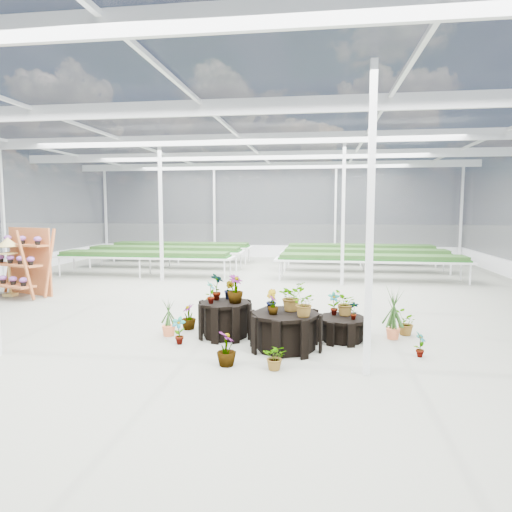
# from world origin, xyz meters

# --- Properties ---
(ground_plane) EXTENTS (24.00, 24.00, 0.00)m
(ground_plane) POSITION_xyz_m (0.00, 0.00, 0.00)
(ground_plane) COLOR gray
(ground_plane) RESTS_ON ground
(greenhouse_shell) EXTENTS (18.00, 24.00, 4.50)m
(greenhouse_shell) POSITION_xyz_m (0.00, 0.00, 2.25)
(greenhouse_shell) COLOR white
(greenhouse_shell) RESTS_ON ground
(steel_frame) EXTENTS (18.00, 24.00, 4.50)m
(steel_frame) POSITION_xyz_m (0.00, 0.00, 2.25)
(steel_frame) COLOR silver
(steel_frame) RESTS_ON ground
(nursery_benches) EXTENTS (16.00, 7.00, 0.84)m
(nursery_benches) POSITION_xyz_m (0.00, 7.20, 0.42)
(nursery_benches) COLOR silver
(nursery_benches) RESTS_ON ground
(plinth_tall) EXTENTS (1.15, 1.15, 0.68)m
(plinth_tall) POSITION_xyz_m (0.52, -2.35, 0.34)
(plinth_tall) COLOR black
(plinth_tall) RESTS_ON ground
(plinth_mid) EXTENTS (1.43, 1.43, 0.65)m
(plinth_mid) POSITION_xyz_m (1.72, -2.95, 0.32)
(plinth_mid) COLOR black
(plinth_mid) RESTS_ON ground
(plinth_low) EXTENTS (1.20, 1.20, 0.43)m
(plinth_low) POSITION_xyz_m (2.72, -2.25, 0.22)
(plinth_low) COLOR black
(plinth_low) RESTS_ON ground
(shelf_rack) EXTENTS (2.01, 1.49, 1.91)m
(shelf_rack) POSITION_xyz_m (-5.98, 0.74, 0.95)
(shelf_rack) COLOR #AE5A2E
(shelf_rack) RESTS_ON ground
(bird_table) EXTENTS (0.45, 0.45, 1.65)m
(bird_table) POSITION_xyz_m (-6.28, 0.80, 0.83)
(bird_table) COLOR #D0B963
(bird_table) RESTS_ON ground
(nursery_plants) EXTENTS (4.96, 2.76, 1.21)m
(nursery_plants) POSITION_xyz_m (1.78, -2.43, 0.54)
(nursery_plants) COLOR #224019
(nursery_plants) RESTS_ON ground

